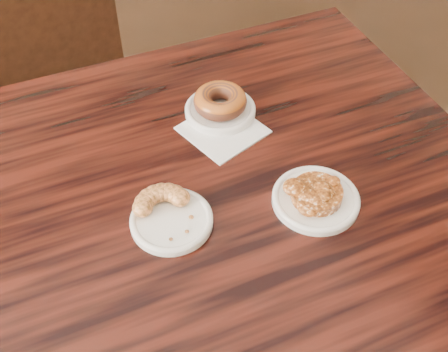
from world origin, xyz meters
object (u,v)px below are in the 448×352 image
chair_far (23,74)px  cruller_fragment (171,213)px  glazed_donut (220,101)px  apple_fritter (317,192)px  cafe_table (239,296)px

chair_far → cruller_fragment: chair_far is taller
glazed_donut → apple_fritter: size_ratio=0.86×
apple_fritter → cruller_fragment: cruller_fragment is taller
chair_far → apple_fritter: (0.29, -1.07, 0.33)m
chair_far → glazed_donut: bearing=96.1°
chair_far → glazed_donut: chair_far is taller
chair_far → apple_fritter: size_ratio=7.07×
glazed_donut → cruller_fragment: bearing=-136.3°
cafe_table → glazed_donut: glazed_donut is taller
cafe_table → glazed_donut: 0.46m
chair_far → cafe_table: bearing=88.6°
cafe_table → chair_far: bearing=108.6°
chair_far → glazed_donut: 0.88m
glazed_donut → apple_fritter: (0.03, -0.29, -0.01)m
cruller_fragment → chair_far: bearing=92.9°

